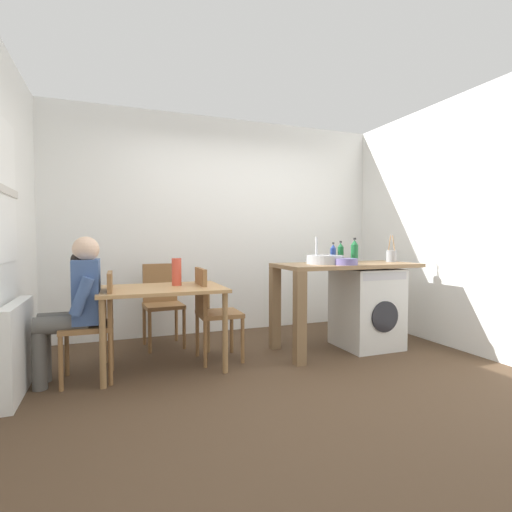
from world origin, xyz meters
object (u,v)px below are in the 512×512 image
object	(u,v)px
bottle_tall_green	(333,254)
mixing_bowl	(346,261)
chair_opposite	(212,308)
bottle_squat_brown	(341,253)
seated_person	(75,301)
dining_table	(162,298)
bottle_clear_small	(354,251)
chair_spare_by_wall	(162,300)
vase	(177,272)
utensil_crock	(391,256)
washing_machine	(366,308)
chair_person_seat	(97,319)

from	to	relation	value
bottle_tall_green	mixing_bowl	distance (m)	0.35
chair_opposite	bottle_squat_brown	size ratio (longest dim) A/B	3.80
bottle_tall_green	seated_person	bearing A→B (deg)	-176.42
dining_table	bottle_clear_small	bearing A→B (deg)	0.01
chair_opposite	chair_spare_by_wall	world-z (taller)	same
bottle_squat_brown	vase	world-z (taller)	bottle_squat_brown
seated_person	vase	bearing A→B (deg)	-75.72
dining_table	utensil_crock	bearing A→B (deg)	-0.65
bottle_clear_small	vase	world-z (taller)	bottle_clear_small
bottle_clear_small	vase	distance (m)	1.93
washing_machine	bottle_squat_brown	distance (m)	0.66
bottle_squat_brown	chair_person_seat	bearing A→B (deg)	-174.78
chair_person_seat	bottle_tall_green	distance (m)	2.44
seated_person	bottle_squat_brown	distance (m)	2.71
utensil_crock	vase	bearing A→B (deg)	176.92
chair_opposite	bottle_clear_small	size ratio (longest dim) A/B	3.31
bottle_squat_brown	vase	xyz separation A→B (m)	(-1.83, -0.03, -0.16)
washing_machine	vase	distance (m)	2.08
chair_person_seat	vase	world-z (taller)	vase
bottle_tall_green	bottle_clear_small	bearing A→B (deg)	-14.51
chair_spare_by_wall	seated_person	xyz separation A→B (m)	(-0.80, -0.87, 0.16)
chair_person_seat	utensil_crock	distance (m)	3.13
chair_person_seat	mixing_bowl	xyz separation A→B (m)	(2.32, -0.18, 0.45)
seated_person	washing_machine	distance (m)	2.89
dining_table	seated_person	distance (m)	0.71
bottle_squat_brown	utensil_crock	world-z (taller)	utensil_crock
dining_table	utensil_crock	world-z (taller)	utensil_crock
utensil_crock	dining_table	bearing A→B (deg)	179.35
vase	seated_person	bearing A→B (deg)	-166.98
chair_person_seat	washing_machine	bearing A→B (deg)	-88.31
chair_person_seat	chair_spare_by_wall	distance (m)	1.08
seated_person	bottle_squat_brown	bearing A→B (deg)	-83.91
bottle_clear_small	chair_opposite	bearing A→B (deg)	178.20
chair_spare_by_wall	bottle_clear_small	world-z (taller)	bottle_clear_small
chair_spare_by_wall	bottle_tall_green	size ratio (longest dim) A/B	4.07
mixing_bowl	bottle_tall_green	bearing A→B (deg)	79.20
mixing_bowl	utensil_crock	world-z (taller)	utensil_crock
bottle_clear_small	vase	bearing A→B (deg)	177.03
seated_person	bottle_tall_green	xyz separation A→B (m)	(2.54, 0.16, 0.35)
washing_machine	mixing_bowl	world-z (taller)	mixing_bowl
utensil_crock	bottle_clear_small	bearing A→B (deg)	176.45
dining_table	bottle_clear_small	size ratio (longest dim) A/B	4.05
chair_person_seat	washing_machine	world-z (taller)	chair_person_seat
chair_opposite	seated_person	world-z (taller)	seated_person
bottle_squat_brown	mixing_bowl	distance (m)	0.46
chair_spare_by_wall	bottle_clear_small	bearing A→B (deg)	154.35
dining_table	washing_machine	bearing A→B (deg)	-2.14
seated_person	utensil_crock	world-z (taller)	utensil_crock
seated_person	bottle_clear_small	distance (m)	2.80
chair_person_seat	chair_opposite	world-z (taller)	same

